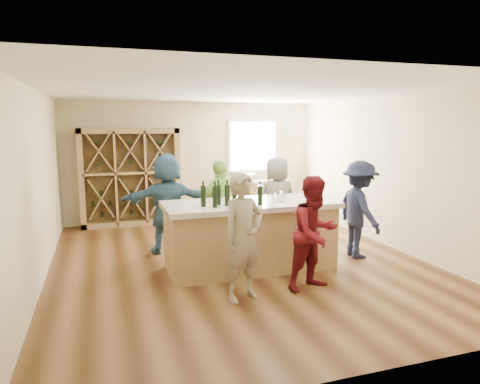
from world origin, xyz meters
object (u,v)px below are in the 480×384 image
object	(u,v)px
wine_bottle_c	(218,195)
wine_bottle_d	(227,195)
wine_rack	(131,177)
wine_bottle_a	(203,196)
person_far_mid	(221,206)
person_near_right	(315,233)
wine_bottle_f	(260,195)
tasting_counter_base	(250,238)
person_far_right	(277,201)
wine_bottle_e	(235,195)
person_near_left	(243,237)
person_server	(359,209)
sink	(245,177)
person_far_left	(168,203)
wine_bottle_b	(215,197)

from	to	relation	value
wine_bottle_c	wine_bottle_d	distance (m)	0.15
wine_rack	wine_bottle_a	xyz separation A→B (m)	(0.79, -3.79, 0.13)
wine_bottle_a	person_far_mid	world-z (taller)	person_far_mid
wine_bottle_c	person_near_right	bearing A→B (deg)	-42.83
wine_rack	person_near_right	size ratio (longest dim) A/B	1.38
wine_bottle_c	wine_bottle_f	size ratio (longest dim) A/B	1.00
wine_bottle_a	tasting_counter_base	bearing A→B (deg)	10.61
person_far_right	wine_bottle_f	size ratio (longest dim) A/B	5.60
wine_bottle_e	person_near_left	xyz separation A→B (m)	(-0.20, -1.02, -0.38)
wine_rack	person_server	bearing A→B (deg)	-45.71
wine_bottle_d	person_far_right	xyz separation A→B (m)	(1.39, 1.37, -0.40)
sink	wine_bottle_f	distance (m)	4.02
person_far_left	person_far_right	bearing A→B (deg)	-175.11
wine_bottle_e	person_far_left	xyz separation A→B (m)	(-0.81, 1.40, -0.32)
wine_bottle_c	wine_bottle_d	bearing A→B (deg)	-43.29
person_far_right	sink	bearing A→B (deg)	-91.87
wine_bottle_b	person_far_mid	distance (m)	1.45
wine_bottle_d	wine_bottle_f	world-z (taller)	wine_bottle_d
person_near_left	wine_bottle_f	distance (m)	1.07
wine_bottle_c	wine_bottle_f	xyz separation A→B (m)	(0.59, -0.23, -0.00)
wine_bottle_d	person_far_mid	size ratio (longest dim) A/B	0.19
tasting_counter_base	person_server	size ratio (longest dim) A/B	1.55
sink	person_far_left	distance (m)	3.19
sink	person_far_right	size ratio (longest dim) A/B	0.32
person_far_mid	wine_bottle_f	size ratio (longest dim) A/B	5.52
sink	tasting_counter_base	distance (m)	3.77
tasting_counter_base	wine_bottle_d	distance (m)	0.87
sink	wine_bottle_e	bearing A→B (deg)	-110.95
wine_bottle_d	person_near_left	size ratio (longest dim) A/B	0.19
wine_bottle_b	wine_bottle_d	bearing A→B (deg)	20.70
tasting_counter_base	person_far_right	xyz separation A→B (m)	(0.96, 1.19, 0.34)
wine_bottle_e	person_far_right	world-z (taller)	person_far_right
person_near_right	person_far_mid	xyz separation A→B (m)	(-0.75, 2.15, 0.03)
wine_bottle_c	person_near_right	xyz separation A→B (m)	(1.10, -1.02, -0.43)
wine_bottle_b	wine_bottle_f	size ratio (longest dim) A/B	1.03
person_near_left	person_far_mid	xyz separation A→B (m)	(0.31, 2.19, -0.01)
person_near_right	person_server	distance (m)	1.78
wine_bottle_e	person_far_right	xyz separation A→B (m)	(1.25, 1.30, -0.38)
wine_bottle_e	person_server	bearing A→B (deg)	2.46
wine_bottle_b	person_far_left	size ratio (longest dim) A/B	0.17
wine_bottle_c	sink	bearing A→B (deg)	65.58
tasting_counter_base	wine_bottle_c	size ratio (longest dim) A/B	8.66
person_far_mid	person_near_left	bearing A→B (deg)	64.59
person_near_right	wine_bottle_e	bearing A→B (deg)	115.77
tasting_counter_base	person_server	bearing A→B (deg)	-0.48
wine_bottle_c	wine_bottle_e	distance (m)	0.25
sink	wine_bottle_f	bearing A→B (deg)	-105.39
wine_rack	person_far_mid	world-z (taller)	wine_rack
wine_bottle_b	wine_bottle_e	bearing A→B (deg)	22.37
wine_bottle_b	wine_bottle_a	bearing A→B (deg)	144.11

